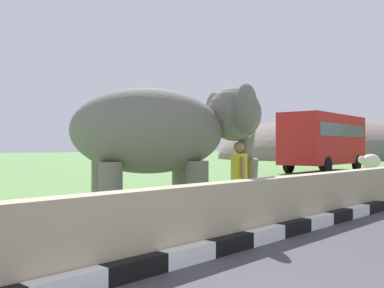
# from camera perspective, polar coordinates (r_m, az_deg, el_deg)

# --- Properties ---
(striped_curb) EXTENTS (16.20, 0.20, 0.24)m
(striped_curb) POSITION_cam_1_polar(r_m,az_deg,el_deg) (5.19, -11.25, -16.27)
(striped_curb) COLOR white
(striped_curb) RESTS_ON ground_plane
(barrier_parapet) EXTENTS (28.00, 0.36, 1.00)m
(barrier_parapet) POSITION_cam_1_polar(r_m,az_deg,el_deg) (6.91, 3.42, -9.04)
(barrier_parapet) COLOR tan
(barrier_parapet) RESTS_ON ground_plane
(elephant) EXTENTS (4.00, 3.33, 2.83)m
(elephant) POSITION_cam_1_polar(r_m,az_deg,el_deg) (9.05, -3.20, 1.42)
(elephant) COLOR slate
(elephant) RESTS_ON ground_plane
(person_handler) EXTENTS (0.44, 0.58, 1.66)m
(person_handler) POSITION_cam_1_polar(r_m,az_deg,el_deg) (9.56, 5.98, -4.06)
(person_handler) COLOR navy
(person_handler) RESTS_ON ground_plane
(bus_red) EXTENTS (8.09, 3.10, 3.50)m
(bus_red) POSITION_cam_1_polar(r_m,az_deg,el_deg) (29.04, 16.44, 0.71)
(bus_red) COLOR #B21E1E
(bus_red) RESTS_ON ground_plane
(cow_near) EXTENTS (1.90, 0.66, 1.23)m
(cow_near) POSITION_cam_1_polar(r_m,az_deg,el_deg) (21.29, 21.72, -2.15)
(cow_near) COLOR beige
(cow_near) RESTS_ON ground_plane
(hill_east) EXTENTS (33.44, 26.76, 11.30)m
(hill_east) POSITION_cam_1_polar(r_m,az_deg,el_deg) (65.12, 16.44, -1.70)
(hill_east) COLOR #74685D
(hill_east) RESTS_ON ground_plane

